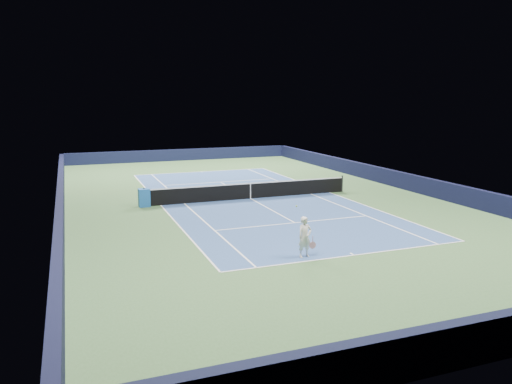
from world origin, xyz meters
name	(u,v)px	position (x,y,z in m)	size (l,w,h in m)	color
ground	(250,199)	(0.00, 0.00, 0.00)	(40.00, 40.00, 0.00)	#385B31
wall_far	(181,155)	(0.00, 19.82, 0.55)	(22.00, 0.35, 1.10)	black
wall_right	(399,180)	(10.82, 0.00, 0.55)	(0.35, 40.00, 1.10)	black
wall_left	(60,203)	(-10.82, 0.00, 0.55)	(0.35, 40.00, 1.10)	black
court_surface	(250,199)	(0.00, 0.00, 0.00)	(10.97, 23.77, 0.01)	#2D4A7F
baseline_far	(201,172)	(0.00, 11.88, 0.01)	(10.97, 0.08, 0.00)	white
baseline_near	(354,255)	(0.00, -11.88, 0.01)	(10.97, 0.08, 0.00)	white
sideline_doubles_right	(330,192)	(5.49, 0.00, 0.01)	(0.08, 23.77, 0.00)	white
sideline_doubles_left	(161,205)	(-5.49, 0.00, 0.01)	(0.08, 23.77, 0.00)	white
sideline_singles_right	(311,194)	(4.12, 0.00, 0.01)	(0.08, 23.77, 0.00)	white
sideline_singles_left	(184,203)	(-4.12, 0.00, 0.01)	(0.08, 23.77, 0.00)	white
service_line_far	(220,182)	(0.00, 6.40, 0.01)	(8.23, 0.08, 0.00)	white
service_line_near	(295,223)	(0.00, -6.40, 0.01)	(8.23, 0.08, 0.00)	white
center_service_line	(250,198)	(0.00, 0.00, 0.01)	(0.08, 12.80, 0.00)	white
center_mark_far	(202,172)	(0.00, 11.73, 0.01)	(0.08, 0.30, 0.00)	white
center_mark_near	(352,254)	(0.00, -11.73, 0.01)	(0.08, 0.30, 0.00)	white
tennis_net	(250,190)	(0.00, 0.00, 0.50)	(12.90, 0.10, 1.07)	black
sponsor_cube	(144,198)	(-6.40, 0.02, 0.51)	(0.63, 0.57, 1.03)	#1C59AA
tennis_player	(305,237)	(-1.92, -11.38, 0.81)	(0.78, 1.27, 1.85)	silver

